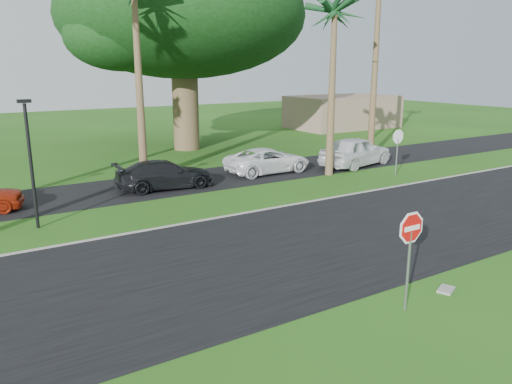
{
  "coord_description": "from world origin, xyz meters",
  "views": [
    {
      "loc": [
        -8.39,
        -10.45,
        5.75
      ],
      "look_at": [
        -0.15,
        2.79,
        1.8
      ],
      "focal_mm": 35.0,
      "sensor_mm": 36.0,
      "label": 1
    }
  ],
  "objects": [
    {
      "name": "car_minivan",
      "position": [
        6.46,
        12.18,
        0.68
      ],
      "size": [
        4.92,
        2.33,
        1.36
      ],
      "primitive_type": "imported",
      "rotation": [
        0.0,
        0.0,
        1.59
      ],
      "color": "white",
      "rests_on": "ground"
    },
    {
      "name": "stop_sign_far",
      "position": [
        12.0,
        8.0,
        1.77
      ],
      "size": [
        1.05,
        0.07,
        2.62
      ],
      "rotation": [
        0.0,
        0.0,
        3.14
      ],
      "color": "gray",
      "rests_on": "ground"
    },
    {
      "name": "parking_strip",
      "position": [
        0.0,
        12.5,
        0.01
      ],
      "size": [
        120.0,
        5.0,
        0.02
      ],
      "primitive_type": "cube",
      "color": "black",
      "rests_on": "ground"
    },
    {
      "name": "building_far",
      "position": [
        24.0,
        26.0,
        1.5
      ],
      "size": [
        10.0,
        6.0,
        3.0
      ],
      "primitive_type": "cube",
      "color": "gray",
      "rests_on": "ground"
    },
    {
      "name": "curb",
      "position": [
        0.0,
        6.05,
        0.03
      ],
      "size": [
        120.0,
        0.12,
        0.06
      ],
      "primitive_type": "cube",
      "color": "gray",
      "rests_on": "ground"
    },
    {
      "name": "car_dark",
      "position": [
        0.22,
        11.68,
        0.68
      ],
      "size": [
        4.84,
        2.29,
        1.36
      ],
      "primitive_type": "imported",
      "rotation": [
        0.0,
        0.0,
        1.49
      ],
      "color": "black",
      "rests_on": "ground"
    },
    {
      "name": "streetlight_right",
      "position": [
        -6.0,
        8.5,
        2.65
      ],
      "size": [
        0.45,
        0.25,
        4.64
      ],
      "color": "black",
      "rests_on": "ground"
    },
    {
      "name": "canopy_tree",
      "position": [
        6.0,
        22.0,
        8.95
      ],
      "size": [
        16.5,
        16.5,
        13.12
      ],
      "color": "brown",
      "rests_on": "ground"
    },
    {
      "name": "ground",
      "position": [
        0.0,
        0.0,
        0.0
      ],
      "size": [
        120.0,
        120.0,
        0.0
      ],
      "primitive_type": "plane",
      "color": "#224E13",
      "rests_on": "ground"
    },
    {
      "name": "utility_slab",
      "position": [
        2.26,
        -2.82,
        0.03
      ],
      "size": [
        0.64,
        0.54,
        0.06
      ],
      "primitive_type": "cube",
      "rotation": [
        0.0,
        0.0,
        0.4
      ],
      "color": "gray",
      "rests_on": "ground"
    },
    {
      "name": "palm_right_near",
      "position": [
        9.0,
        10.0,
        8.19
      ],
      "size": [
        5.0,
        5.0,
        9.5
      ],
      "color": "brown",
      "rests_on": "ground"
    },
    {
      "name": "road",
      "position": [
        0.0,
        2.0,
        0.01
      ],
      "size": [
        120.0,
        8.0,
        0.02
      ],
      "primitive_type": "cube",
      "color": "black",
      "rests_on": "ground"
    },
    {
      "name": "car_pickup",
      "position": [
        11.86,
        11.02,
        0.88
      ],
      "size": [
        5.47,
        3.16,
        1.75
      ],
      "primitive_type": "imported",
      "rotation": [
        0.0,
        0.0,
        1.8
      ],
      "color": "white",
      "rests_on": "ground"
    },
    {
      "name": "stop_sign_near",
      "position": [
        0.5,
        -3.0,
        1.77
      ],
      "size": [
        1.05,
        0.07,
        2.62
      ],
      "color": "gray",
      "rests_on": "ground"
    }
  ]
}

